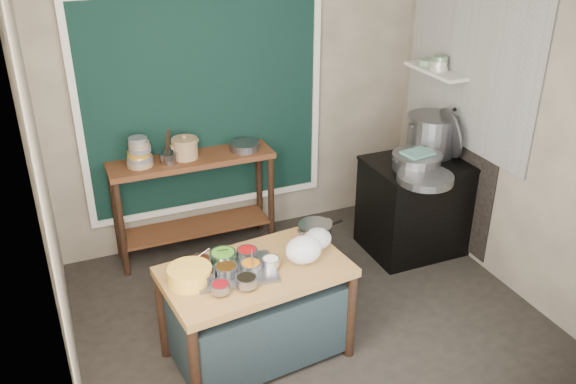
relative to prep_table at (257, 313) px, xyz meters
name	(u,v)px	position (x,y,z in m)	size (l,w,h in m)	color
floor	(307,314)	(0.53, 0.30, -0.39)	(3.50, 3.00, 0.02)	#29251F
back_wall	(240,93)	(0.53, 1.81, 1.02)	(3.50, 0.02, 2.80)	gray
left_wall	(43,196)	(-1.23, 0.30, 1.02)	(0.02, 3.00, 2.80)	gray
right_wall	(509,120)	(2.29, 0.30, 1.02)	(0.02, 3.00, 2.80)	gray
curtain_panel	(205,104)	(0.18, 1.77, 0.98)	(2.10, 0.02, 1.90)	black
curtain_frame	(205,105)	(0.18, 1.76, 0.98)	(2.22, 0.03, 2.02)	beige
tile_panel	(471,49)	(2.26, 0.85, 1.48)	(0.02, 1.70, 1.70)	#B2B2AA
soot_patch	(448,169)	(2.27, 0.95, 0.32)	(0.01, 1.30, 1.30)	black
wall_shelf	(436,71)	(2.16, 1.15, 1.23)	(0.22, 0.70, 0.03)	beige
prep_table	(257,313)	(0.00, 0.00, 0.00)	(1.25, 0.72, 0.75)	olive
back_counter	(195,205)	(-0.02, 1.58, 0.10)	(1.45, 0.40, 0.95)	brown
stove_block	(416,207)	(1.88, 0.85, 0.05)	(0.90, 0.68, 0.85)	black
stove_top	(421,163)	(1.88, 0.85, 0.49)	(0.92, 0.69, 0.03)	black
condiment_tray	(235,271)	(-0.14, 0.00, 0.39)	(0.53, 0.38, 0.02)	gray
condiment_bowls	(228,267)	(-0.19, 0.01, 0.43)	(0.61, 0.49, 0.07)	gray
yellow_basin	(190,275)	(-0.45, 0.01, 0.43)	(0.29, 0.29, 0.11)	gold
saucepan	(315,232)	(0.53, 0.18, 0.44)	(0.25, 0.25, 0.14)	gray
plastic_bag_a	(303,250)	(0.33, -0.05, 0.47)	(0.25, 0.22, 0.19)	white
plastic_bag_b	(317,239)	(0.50, 0.07, 0.45)	(0.21, 0.18, 0.16)	white
bowl_stack	(140,153)	(-0.46, 1.58, 0.69)	(0.22, 0.22, 0.25)	tan
utensil_cup	(169,158)	(-0.22, 1.54, 0.62)	(0.16, 0.16, 0.09)	gray
ceramic_crock	(185,149)	(-0.07, 1.59, 0.66)	(0.24, 0.24, 0.16)	#947450
wide_bowl	(244,146)	(0.47, 1.57, 0.61)	(0.27, 0.27, 0.07)	gray
stock_pot	(431,135)	(2.06, 0.98, 0.69)	(0.47, 0.47, 0.37)	gray
pot_lid	(450,133)	(2.17, 0.87, 0.73)	(0.46, 0.46, 0.02)	gray
steamer	(417,162)	(1.75, 0.73, 0.58)	(0.44, 0.44, 0.14)	gray
green_cloth	(418,153)	(1.75, 0.73, 0.66)	(0.25, 0.19, 0.02)	slate
shallow_pan	(425,178)	(1.68, 0.49, 0.54)	(0.47, 0.47, 0.06)	gray
shelf_bowl_stack	(439,64)	(2.16, 1.11, 1.30)	(0.16, 0.16, 0.13)	silver
shelf_bowl_green	(427,62)	(2.16, 1.30, 1.27)	(0.14, 0.14, 0.05)	gray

